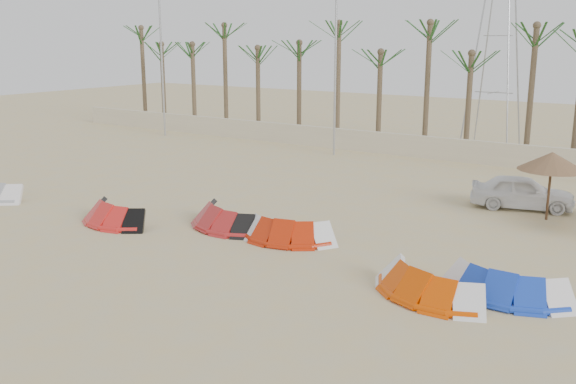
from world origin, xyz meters
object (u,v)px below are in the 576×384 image
Objects in this scene: kite_grey at (1,187)px; kite_blue at (508,281)px; kite_red_mid at (228,215)px; parasol_left at (552,161)px; kite_red_left at (119,212)px; kite_orange at (431,280)px; kite_red_right at (292,228)px; car at (522,192)px.

kite_blue is (21.88, 1.07, -0.00)m from kite_grey.
parasol_left is at bearing 37.67° from kite_red_mid.
kite_red_left and kite_blue have the same top height.
kite_grey is at bearing -179.39° from kite_red_left.
kite_grey is 1.08× the size of kite_red_left.
kite_blue is 1.33× the size of parasol_left.
kite_orange is at bearing -0.14° from kite_grey.
parasol_left is at bearing 84.27° from kite_orange.
kite_red_right is 0.93× the size of kite_orange.
kite_orange is at bearing -18.55° from kite_red_right.
parasol_left is at bearing 34.91° from kite_red_left.
kite_blue is (7.69, -0.86, 0.00)m from kite_red_right.
car is at bearing 91.61° from kite_orange.
kite_grey is 11.46m from kite_red_mid.
parasol_left reaches higher than kite_orange.
car is (-0.30, 10.77, 0.28)m from kite_orange.
kite_orange is 2.11m from kite_blue.
kite_grey and kite_red_left have the same top height.
kite_red_mid is 1.44× the size of parasol_left.
kite_red_mid is (11.28, 1.99, -0.00)m from kite_grey.
kite_red_right is at bearing 173.61° from kite_blue.
parasol_left reaches higher than kite_red_mid.
kite_orange is at bearing -13.01° from kite_red_mid.
parasol_left reaches higher than kite_blue.
kite_red_mid is 12.49m from parasol_left.
kite_orange is at bearing 165.79° from car.
kite_blue is at bearing 3.94° from kite_red_left.
parasol_left reaches higher than kite_red_left.
kite_grey is 0.97× the size of kite_orange.
kite_red_left is 1.33× the size of parasol_left.
parasol_left is at bearing 47.91° from kite_red_right.
car is at bearing 45.75° from kite_red_mid.
kite_orange is 1.47× the size of parasol_left.
kite_red_right and kite_blue have the same top height.
kite_red_left and kite_orange have the same top height.
kite_red_mid is 10.63m from kite_blue.
car is (-1.26, 1.19, -1.62)m from parasol_left.
kite_orange is (12.58, -0.13, 0.00)m from kite_red_left.
kite_orange is (8.81, -2.03, 0.00)m from kite_red_mid.
parasol_left is at bearing -149.08° from car.
kite_red_mid is (3.77, 1.91, 0.00)m from kite_red_left.
car reaches higher than kite_blue.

